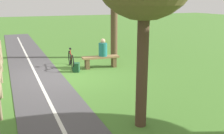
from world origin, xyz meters
TOP-DOWN VIEW (x-y plane):
  - ground_plane at (0.00, 0.00)m, footprint 80.00×80.00m
  - paved_path at (0.85, 4.00)m, footprint 2.67×36.03m
  - path_centre_line at (0.85, 4.00)m, footprint 0.75×32.00m
  - bench at (-1.86, -0.64)m, footprint 1.66×0.52m
  - person_seated at (-1.97, -0.63)m, footprint 0.40×0.40m
  - bicycle at (-0.64, -1.10)m, footprint 0.21×1.67m
  - backpack at (-0.69, -0.38)m, footprint 0.35×0.36m

SIDE VIEW (x-z plane):
  - ground_plane at x=0.00m, z-range 0.00..0.00m
  - paved_path at x=0.85m, z-range 0.00..0.02m
  - path_centre_line at x=0.85m, z-range 0.02..0.02m
  - backpack at x=-0.69m, z-range 0.00..0.38m
  - bench at x=-1.86m, z-range 0.09..0.61m
  - bicycle at x=-0.64m, z-range -0.07..0.79m
  - person_seated at x=-1.97m, z-range 0.46..1.23m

